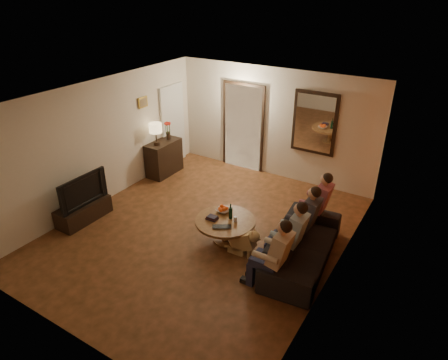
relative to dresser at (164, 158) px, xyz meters
The scene contains 33 objects.
floor 2.81m from the dresser, 35.82° to the right, with size 5.00×6.00×0.01m, color #462D12.
ceiling 3.53m from the dresser, 35.82° to the right, with size 5.00×6.00×0.01m, color white.
back_wall 2.78m from the dresser, 31.45° to the left, with size 5.00×0.02×2.60m, color beige.
front_wall 5.22m from the dresser, 64.05° to the right, with size 5.00×0.02×2.60m, color beige.
left_wall 1.87m from the dresser, 98.75° to the right, with size 0.02×6.00×2.60m, color beige.
right_wall 5.10m from the dresser, 18.87° to the right, with size 0.02×6.00×2.60m, color beige.
orange_accent 5.09m from the dresser, 18.91° to the right, with size 0.01×6.00×2.60m, color #B8521F.
kitchen_doorway 2.08m from the dresser, 43.09° to the left, with size 1.00×0.06×2.10m, color #FFE0A5.
door_trim 2.08m from the dresser, 42.88° to the left, with size 1.12×0.04×2.22m, color black.
fridge_glimpse 2.23m from the dresser, 38.69° to the left, with size 0.45×0.03×1.70m, color silver.
mirror_frame 3.68m from the dresser, 22.35° to the left, with size 1.00×0.05×1.40m, color black.
mirror_glass 3.67m from the dresser, 21.90° to the left, with size 0.86×0.02×1.26m, color white.
white_door 0.93m from the dresser, 107.25° to the left, with size 0.06×0.85×2.04m, color white.
framed_art 1.49m from the dresser, 124.20° to the right, with size 0.03×0.28×0.24m, color #B28C33.
art_canvas 1.48m from the dresser, 122.34° to the right, with size 0.01×0.22×0.18m, color brown.
dresser is the anchor object (origin of this frame).
table_lamp 0.72m from the dresser, 90.00° to the right, with size 0.30×0.30×0.54m, color beige, non-canonical shape.
flower_vase 0.67m from the dresser, 90.00° to the left, with size 0.14×0.14×0.44m, color red, non-canonical shape.
tv_stand 2.54m from the dresser, 90.00° to the right, with size 0.45×1.10×0.37m, color black.
tv 2.54m from the dresser, 90.00° to the right, with size 0.14×1.09×0.63m, color black.
sofa 4.46m from the dresser, 19.32° to the right, with size 0.86×2.21×0.64m, color black.
person_a 4.75m from the dresser, 30.04° to the right, with size 0.60×0.40×1.20m, color tan, non-canonical shape.
person_b 4.48m from the dresser, 23.38° to the right, with size 0.60×0.40×1.20m, color tan, non-canonical shape.
person_c 4.28m from the dresser, 15.97° to the right, with size 0.60×0.40×1.20m, color tan, non-canonical shape.
person_d 4.15m from the dresser, ahead, with size 0.60×0.40×1.20m, color tan, non-canonical shape.
dog 3.74m from the dresser, 29.54° to the right, with size 0.56×0.24×0.56m, color #AA7A4E, non-canonical shape.
coffee_table 3.25m from the dresser, 30.79° to the right, with size 1.09×1.09×0.45m, color brown.
bowl 2.98m from the dresser, 28.93° to the right, with size 0.26×0.26×0.06m, color white.
oranges 2.98m from the dresser, 28.93° to the right, with size 0.20×0.20×0.08m, color #FF5715, non-canonical shape.
wine_bottle 3.24m from the dresser, 28.82° to the right, with size 0.07×0.07×0.31m, color black, non-canonical shape.
wine_glass 3.38m from the dresser, 28.50° to the right, with size 0.06×0.06×0.10m, color silver.
book_stack 3.11m from the dresser, 34.45° to the right, with size 0.20×0.15×0.07m, color black, non-canonical shape.
laptop 3.48m from the dresser, 33.91° to the right, with size 0.33×0.21×0.03m, color black.
Camera 1 is at (3.72, -5.23, 4.33)m, focal length 32.00 mm.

